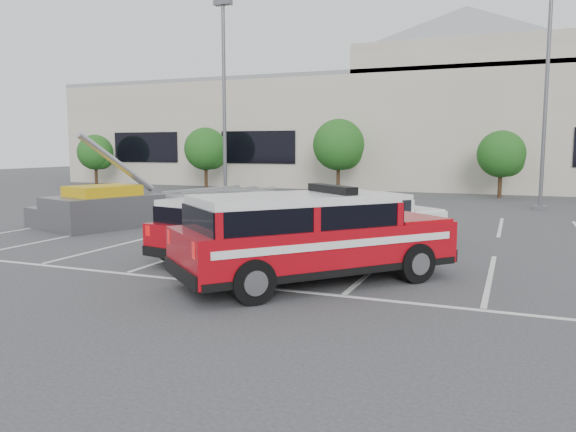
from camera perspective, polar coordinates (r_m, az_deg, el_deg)
name	(u,v)px	position (r m, az deg, el deg)	size (l,w,h in m)	color
ground	(276,260)	(15.03, -1.27, -4.51)	(120.00, 120.00, 0.00)	#353538
stall_markings	(328,236)	(19.18, 4.07, -1.99)	(23.00, 15.00, 0.01)	silver
convention_building	(440,125)	(45.77, 15.15, 8.92)	(60.00, 16.99, 13.20)	beige
tree_far_left	(97,154)	(47.02, -18.87, 6.02)	(2.77, 2.77, 3.99)	#3F2B19
tree_left	(207,150)	(41.18, -8.23, 6.61)	(3.07, 3.07, 4.42)	#3F2B19
tree_mid_left	(340,147)	(37.15, 5.31, 7.04)	(3.37, 3.37, 4.85)	#3F2B19
tree_mid_right	(503,156)	(35.58, 20.99, 5.74)	(2.77, 2.77, 3.99)	#3F2B19
light_pole_left	(224,104)	(29.11, -6.50, 11.27)	(0.90, 0.60, 10.24)	#59595E
light_pole_mid	(546,101)	(29.62, 24.71, 10.61)	(0.90, 0.60, 10.24)	#59595E
fire_chief_suv	(311,243)	(12.43, 2.39, -2.80)	(5.74, 6.08, 2.16)	#980710
white_pickup	(360,227)	(16.82, 7.37, -1.11)	(4.78, 5.17, 1.61)	silver
ladder_suv	(232,230)	(15.44, -5.74, -1.38)	(2.91, 5.11, 1.90)	#980710
utility_rig	(100,209)	(22.20, -18.60, 0.72)	(4.56, 4.48, 3.56)	#59595E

